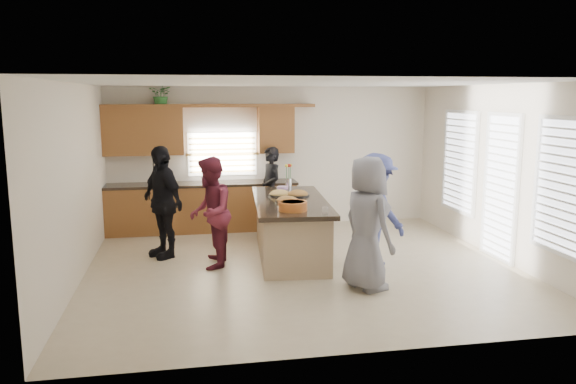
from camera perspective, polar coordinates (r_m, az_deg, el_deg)
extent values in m
plane|color=beige|center=(8.76, 1.41, -7.63)|extent=(6.50, 6.50, 0.00)
cube|color=silver|center=(11.38, -1.64, 3.61)|extent=(6.50, 0.02, 2.80)
cube|color=silver|center=(5.60, 7.75, -2.90)|extent=(6.50, 0.02, 2.80)
cube|color=silver|center=(8.42, -20.75, 0.80)|extent=(0.02, 6.00, 2.80)
cube|color=silver|center=(9.65, 20.71, 1.87)|extent=(0.02, 6.00, 2.80)
cube|color=white|center=(8.37, 1.49, 11.00)|extent=(6.50, 6.00, 0.02)
cube|color=brown|center=(11.09, -8.67, -1.63)|extent=(3.65, 0.62, 0.90)
cube|color=black|center=(11.01, -8.73, 0.80)|extent=(3.70, 0.65, 0.05)
cube|color=brown|center=(11.06, -14.50, 5.98)|extent=(1.50, 0.36, 0.90)
cube|color=brown|center=(11.17, -1.26, 6.32)|extent=(0.70, 0.36, 0.90)
cube|color=brown|center=(11.02, -7.90, 8.69)|extent=(4.05, 0.40, 0.06)
cube|color=brown|center=(11.23, -6.67, 3.85)|extent=(1.35, 0.08, 0.85)
cube|color=white|center=(10.76, 17.03, 2.96)|extent=(0.06, 1.10, 1.75)
cube|color=white|center=(9.58, 20.78, 0.46)|extent=(0.06, 0.85, 2.25)
cube|color=white|center=(8.32, 26.18, 0.50)|extent=(0.06, 1.10, 1.75)
cube|color=tan|center=(9.24, 0.22, -3.88)|extent=(1.21, 2.58, 0.88)
cube|color=black|center=(9.14, 0.23, -0.99)|extent=(1.38, 2.79, 0.07)
cube|color=black|center=(9.34, 0.22, -6.27)|extent=(1.12, 2.49, 0.08)
cylinder|color=black|center=(8.87, -0.09, -1.00)|extent=(0.38, 0.38, 0.02)
ellipsoid|color=#AB7135|center=(8.87, -0.09, -0.89)|extent=(0.34, 0.34, 0.15)
cylinder|color=black|center=(9.44, 1.01, -0.34)|extent=(0.39, 0.39, 0.02)
ellipsoid|color=#AB7135|center=(9.44, 1.01, -0.24)|extent=(0.35, 0.35, 0.16)
cylinder|color=black|center=(9.48, -0.85, -0.30)|extent=(0.37, 0.37, 0.02)
ellipsoid|color=#E1B860|center=(9.48, -0.85, -0.20)|extent=(0.33, 0.33, 0.15)
cylinder|color=#BB5D22|center=(8.25, 0.47, -1.43)|extent=(0.43, 0.43, 0.13)
cylinder|color=beige|center=(8.24, 0.47, -1.11)|extent=(0.35, 0.35, 0.04)
cylinder|color=white|center=(8.09, 3.79, -1.82)|extent=(0.09, 0.09, 0.09)
cylinder|color=#B689C7|center=(10.18, -0.55, 0.45)|extent=(0.20, 0.20, 0.04)
cylinder|color=silver|center=(10.35, 0.05, 0.94)|extent=(0.12, 0.12, 0.16)
imported|color=#317C31|center=(11.02, -12.72, 9.63)|extent=(0.55, 0.52, 0.48)
imported|color=black|center=(10.92, -1.78, 0.28)|extent=(0.55, 0.69, 1.65)
imported|color=maroon|center=(8.65, -7.92, -2.09)|extent=(0.76, 0.91, 1.71)
imported|color=black|center=(9.34, -12.66, -0.98)|extent=(0.95, 1.15, 1.83)
imported|color=navy|center=(8.85, 8.87, -1.74)|extent=(1.05, 1.29, 1.75)
imported|color=slate|center=(7.66, 8.02, -3.19)|extent=(0.84, 1.03, 1.83)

